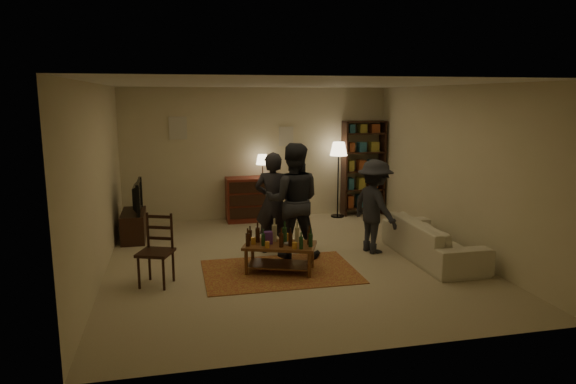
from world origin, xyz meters
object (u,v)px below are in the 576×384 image
object	(u,v)px
tv_stand	(134,218)
person_by_sofa	(375,206)
sofa	(432,240)
person_left	(273,203)
floor_lamp	(339,154)
dresser	(251,198)
dining_chair	(157,247)
person_right	(293,201)
bookshelf	(363,167)
coffee_table	(279,246)

from	to	relation	value
tv_stand	person_by_sofa	world-z (taller)	person_by_sofa
sofa	person_left	size ratio (longest dim) A/B	1.26
person_by_sofa	floor_lamp	bearing A→B (deg)	-20.34
floor_lamp	person_left	size ratio (longest dim) A/B	0.96
dresser	person_by_sofa	xyz separation A→B (m)	(1.63, -2.57, 0.29)
tv_stand	sofa	size ratio (longest dim) A/B	0.51
person_left	dining_chair	bearing A→B (deg)	54.01
person_right	person_by_sofa	world-z (taller)	person_right
person_by_sofa	person_right	bearing A→B (deg)	72.81
dresser	tv_stand	bearing A→B (deg)	-157.93
dresser	person_left	distance (m)	2.27
tv_stand	floor_lamp	world-z (taller)	floor_lamp
dining_chair	tv_stand	distance (m)	2.42
bookshelf	coffee_table	bearing A→B (deg)	-127.65
dining_chair	sofa	bearing A→B (deg)	23.79
coffee_table	dresser	xyz separation A→B (m)	(0.08, 3.19, 0.09)
bookshelf	person_by_sofa	distance (m)	2.77
person_left	tv_stand	bearing A→B (deg)	-6.41
dresser	sofa	xyz separation A→B (m)	(2.39, -3.11, -0.17)
tv_stand	sofa	world-z (taller)	tv_stand
bookshelf	sofa	world-z (taller)	bookshelf
dresser	person_left	world-z (taller)	person_left
dining_chair	person_right	bearing A→B (deg)	41.48
bookshelf	person_left	distance (m)	3.35
dresser	floor_lamp	xyz separation A→B (m)	(1.84, -0.06, 0.86)
dresser	floor_lamp	distance (m)	2.03
tv_stand	dresser	world-z (taller)	dresser
person_left	bookshelf	bearing A→B (deg)	-112.42
dining_chair	person_by_sofa	world-z (taller)	person_by_sofa
bookshelf	person_right	world-z (taller)	bookshelf
floor_lamp	bookshelf	bearing A→B (deg)	12.20
person_right	person_by_sofa	size ratio (longest dim) A/B	1.19
dresser	floor_lamp	world-z (taller)	floor_lamp
person_right	tv_stand	bearing A→B (deg)	-19.04
dresser	person_left	size ratio (longest dim) A/B	0.82
dining_chair	floor_lamp	bearing A→B (deg)	63.05
coffee_table	person_by_sofa	xyz separation A→B (m)	(1.71, 0.63, 0.38)
bookshelf	person_by_sofa	size ratio (longest dim) A/B	1.32
floor_lamp	sofa	distance (m)	3.27
floor_lamp	person_by_sofa	world-z (taller)	floor_lamp
dining_chair	person_right	distance (m)	2.24
tv_stand	person_by_sofa	size ratio (longest dim) A/B	0.69
floor_lamp	coffee_table	bearing A→B (deg)	-121.45
dresser	bookshelf	bearing A→B (deg)	1.57
coffee_table	dining_chair	xyz separation A→B (m)	(-1.71, -0.10, 0.13)
bookshelf	person_left	world-z (taller)	bookshelf
dresser	person_right	size ratio (longest dim) A/B	0.75
tv_stand	person_by_sofa	distance (m)	4.24
bookshelf	sofa	xyz separation A→B (m)	(-0.05, -3.18, -0.73)
coffee_table	dining_chair	bearing A→B (deg)	-176.81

